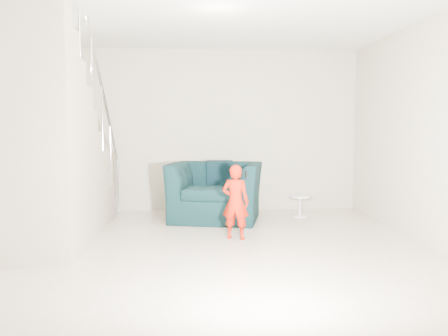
{
  "coord_description": "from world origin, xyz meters",
  "views": [
    {
      "loc": [
        -0.27,
        -5.25,
        1.41
      ],
      "look_at": [
        0.15,
        1.2,
        0.85
      ],
      "focal_mm": 38.0,
      "sensor_mm": 36.0,
      "label": 1
    }
  ],
  "objects": [
    {
      "name": "cushion",
      "position": [
        0.15,
        2.23,
        0.68
      ],
      "size": [
        0.42,
        0.2,
        0.41
      ],
      "primitive_type": "cube",
      "rotation": [
        0.21,
        0.0,
        0.0
      ],
      "color": "black",
      "rests_on": "armchair"
    },
    {
      "name": "side_table",
      "position": [
        1.4,
        2.02,
        0.23
      ],
      "size": [
        0.35,
        0.35,
        0.35
      ],
      "color": "silver",
      "rests_on": "floor"
    },
    {
      "name": "throw",
      "position": [
        -0.5,
        1.93,
        0.55
      ],
      "size": [
        0.04,
        0.44,
        0.49
      ],
      "primitive_type": "cube",
      "color": "black",
      "rests_on": "armchair"
    },
    {
      "name": "front_wall",
      "position": [
        0.0,
        -2.75,
        1.35
      ],
      "size": [
        5.0,
        0.0,
        5.0
      ],
      "primitive_type": "plane",
      "rotation": [
        -1.57,
        0.0,
        0.0
      ],
      "color": "#B8AE96",
      "rests_on": "floor"
    },
    {
      "name": "ceiling",
      "position": [
        0.0,
        0.0,
        2.7
      ],
      "size": [
        5.5,
        5.5,
        0.0
      ],
      "primitive_type": "plane",
      "rotation": [
        3.14,
        0.0,
        0.0
      ],
      "color": "silver",
      "rests_on": "back_wall"
    },
    {
      "name": "toddler",
      "position": [
        0.26,
        0.62,
        0.47
      ],
      "size": [
        0.4,
        0.32,
        0.94
      ],
      "primitive_type": "imported",
      "rotation": [
        0.0,
        0.0,
        2.83
      ],
      "color": "#A11105",
      "rests_on": "floor"
    },
    {
      "name": "phone",
      "position": [
        0.38,
        0.58,
        0.82
      ],
      "size": [
        0.02,
        0.05,
        0.1
      ],
      "primitive_type": "cube",
      "rotation": [
        0.0,
        0.0,
        0.09
      ],
      "color": "black",
      "rests_on": "toddler"
    },
    {
      "name": "armchair",
      "position": [
        0.07,
        1.9,
        0.43
      ],
      "size": [
        1.56,
        1.43,
        0.87
      ],
      "primitive_type": "imported",
      "rotation": [
        0.0,
        0.0,
        -0.22
      ],
      "color": "black",
      "rests_on": "floor"
    },
    {
      "name": "right_wall",
      "position": [
        2.5,
        0.0,
        1.35
      ],
      "size": [
        0.0,
        5.5,
        5.5
      ],
      "primitive_type": "plane",
      "rotation": [
        1.57,
        0.0,
        -1.57
      ],
      "color": "#B8AE96",
      "rests_on": "floor"
    },
    {
      "name": "floor",
      "position": [
        0.0,
        0.0,
        0.0
      ],
      "size": [
        5.5,
        5.5,
        0.0
      ],
      "primitive_type": "plane",
      "color": "tan",
      "rests_on": "ground"
    },
    {
      "name": "staircase",
      "position": [
        -2.0,
        0.55,
        0.95
      ],
      "size": [
        1.02,
        3.03,
        3.62
      ],
      "color": "#ADA089",
      "rests_on": "floor"
    },
    {
      "name": "back_wall",
      "position": [
        0.0,
        2.75,
        1.35
      ],
      "size": [
        5.0,
        0.0,
        5.0
      ],
      "primitive_type": "plane",
      "rotation": [
        1.57,
        0.0,
        0.0
      ],
      "color": "#B8AE96",
      "rests_on": "floor"
    }
  ]
}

